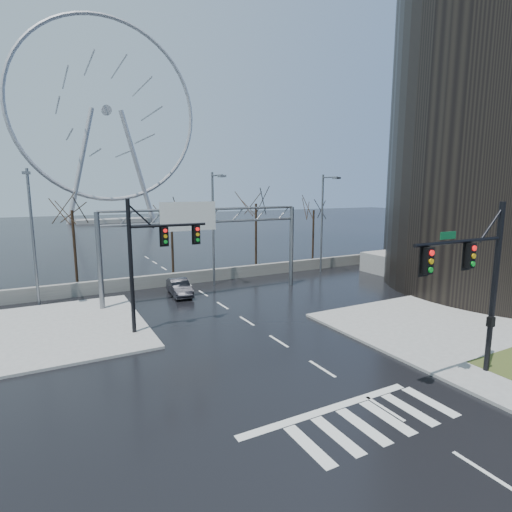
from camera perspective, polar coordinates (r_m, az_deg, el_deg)
ground at (r=20.19m, az=9.42°, el=-15.60°), size 260.00×260.00×0.00m
sidewalk_right_ext at (r=28.19m, az=23.36°, el=-8.74°), size 12.00×10.00×0.15m
sidewalk_far at (r=27.70m, az=-26.47°, el=-9.29°), size 10.00×12.00×0.15m
tower_podium at (r=46.73m, az=32.28°, el=-1.25°), size 22.00×18.00×2.00m
barrier_wall at (r=37.07m, az=-9.76°, el=-3.06°), size 52.00×0.50×1.10m
signal_mast_near at (r=19.79m, az=29.12°, el=-2.35°), size 5.52×0.41×8.00m
signal_mast_far at (r=24.25m, az=-14.87°, el=0.42°), size 4.72×0.41×8.00m
sign_gantry at (r=31.49m, az=-7.72°, el=3.32°), size 16.36×0.40×7.60m
streetlight_left at (r=32.65m, az=-29.37°, el=3.65°), size 0.50×2.55×10.00m
streetlight_mid at (r=35.26m, az=-5.96°, el=5.16°), size 0.50×2.55×10.00m
streetlight_right at (r=41.32m, az=9.70°, el=5.71°), size 0.50×2.55×10.00m
tree_left at (r=38.04m, az=-24.74°, el=4.79°), size 3.75×3.75×7.50m
tree_center at (r=40.63m, az=-11.98°, el=4.57°), size 3.25×3.25×6.50m
tree_right at (r=43.05m, az=-0.00°, el=6.43°), size 3.90×3.90×7.80m
tree_far_right at (r=47.80m, az=8.23°, el=5.68°), size 3.40×3.40×6.80m
ferris_wheel at (r=111.98m, az=-20.52°, el=17.98°), size 45.00×6.00×50.91m
car at (r=33.06m, az=-10.89°, el=-4.42°), size 1.73×4.15×1.34m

